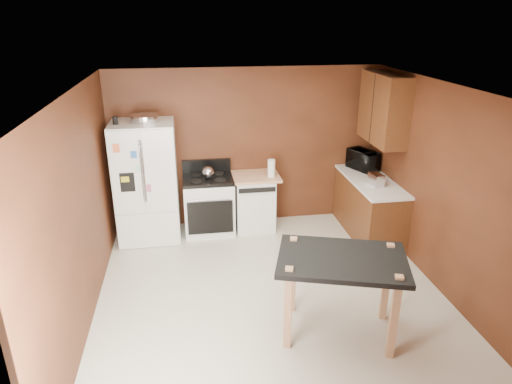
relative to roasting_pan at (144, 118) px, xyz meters
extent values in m
plane|color=beige|center=(1.50, -1.91, -1.85)|extent=(4.50, 4.50, 0.00)
plane|color=white|center=(1.50, -1.91, 0.65)|extent=(4.50, 4.50, 0.00)
plane|color=#572A17|center=(1.50, 0.34, -0.60)|extent=(4.20, 0.00, 4.20)
plane|color=#572A17|center=(1.50, -4.16, -0.60)|extent=(4.20, 0.00, 4.20)
plane|color=#572A17|center=(-0.60, -1.91, -0.60)|extent=(0.00, 4.50, 4.50)
plane|color=#572A17|center=(3.60, -1.91, -0.60)|extent=(0.00, 4.50, 4.50)
cylinder|color=silver|center=(0.00, 0.00, 0.00)|extent=(0.40, 0.40, 0.10)
cylinder|color=black|center=(-0.39, -0.11, 0.00)|extent=(0.07, 0.07, 0.11)
sphere|color=silver|center=(0.87, -0.02, -0.86)|extent=(0.19, 0.19, 0.19)
cylinder|color=white|center=(1.84, -0.06, -0.83)|extent=(0.13, 0.13, 0.27)
cylinder|color=green|center=(1.86, 0.06, -0.91)|extent=(0.12, 0.12, 0.10)
cube|color=silver|center=(3.27, -0.70, -0.86)|extent=(0.18, 0.26, 0.17)
imported|color=black|center=(3.35, 0.04, -0.81)|extent=(0.52, 0.60, 0.28)
cube|color=white|center=(-0.05, -0.04, -0.95)|extent=(0.90, 0.75, 1.80)
cube|color=white|center=(-0.27, -0.42, -0.67)|extent=(0.43, 0.02, 1.20)
cube|color=white|center=(0.18, -0.42, -0.67)|extent=(0.43, 0.02, 1.20)
cube|color=white|center=(-0.05, -0.42, -1.57)|extent=(0.88, 0.02, 0.54)
cube|color=black|center=(-0.27, -0.43, -0.80)|extent=(0.20, 0.01, 0.28)
cylinder|color=silver|center=(-0.06, -0.45, -0.65)|extent=(0.02, 0.02, 0.90)
cylinder|color=silver|center=(-0.03, -0.45, -0.65)|extent=(0.02, 0.02, 0.90)
cube|color=orange|center=(-0.37, -0.45, -0.30)|extent=(0.09, 0.00, 0.12)
cube|color=blue|center=(-0.15, -0.45, -0.40)|extent=(0.08, 0.00, 0.10)
cube|color=gold|center=(-0.30, -0.45, -0.75)|extent=(0.11, 0.00, 0.08)
cube|color=#C45783|center=(0.00, -0.45, -0.90)|extent=(0.08, 0.00, 0.11)
cube|color=#92DBC9|center=(-0.10, -0.45, -0.60)|extent=(0.07, 0.00, 0.07)
cube|color=white|center=(0.86, 0.01, -1.43)|extent=(0.76, 0.65, 0.85)
cube|color=black|center=(0.86, 0.01, -0.98)|extent=(0.76, 0.65, 0.05)
cube|color=black|center=(0.86, 0.30, -0.85)|extent=(0.76, 0.06, 0.20)
cube|color=black|center=(0.86, -0.32, -1.47)|extent=(0.68, 0.02, 0.52)
cylinder|color=silver|center=(0.86, -0.33, -1.18)|extent=(0.62, 0.02, 0.02)
cylinder|color=black|center=(0.68, 0.17, -0.95)|extent=(0.17, 0.17, 0.02)
cylinder|color=black|center=(1.04, 0.17, -0.95)|extent=(0.17, 0.17, 0.02)
cylinder|color=black|center=(0.68, -0.15, -0.95)|extent=(0.17, 0.17, 0.02)
cylinder|color=black|center=(1.04, -0.15, -0.95)|extent=(0.17, 0.17, 0.02)
cube|color=white|center=(1.58, 0.04, -1.43)|extent=(0.60, 0.60, 0.85)
cube|color=black|center=(1.58, -0.27, -1.09)|extent=(0.56, 0.02, 0.07)
cube|color=tan|center=(1.58, 0.04, -0.98)|extent=(0.78, 0.62, 0.04)
cube|color=brown|center=(3.30, -0.46, -1.42)|extent=(0.60, 1.55, 0.86)
cube|color=white|center=(3.30, -0.46, -0.97)|extent=(0.63, 1.58, 0.04)
cube|color=brown|center=(3.43, -0.36, 0.10)|extent=(0.35, 1.05, 1.00)
cube|color=black|center=(3.25, -0.36, 0.10)|extent=(0.01, 0.01, 1.00)
cube|color=black|center=(2.08, -2.68, -0.96)|extent=(1.51, 1.22, 0.05)
cube|color=#A87652|center=(1.68, -2.22, -1.38)|extent=(0.10, 0.10, 0.94)
cube|color=#A87652|center=(2.67, -2.52, -1.38)|extent=(0.10, 0.10, 0.94)
cube|color=#A87652|center=(1.49, -2.83, -1.38)|extent=(0.10, 0.10, 0.94)
cube|color=#A87652|center=(2.48, -3.14, -1.38)|extent=(0.10, 0.10, 0.94)
camera|label=1|loc=(0.57, -6.58, 1.40)|focal=32.00mm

